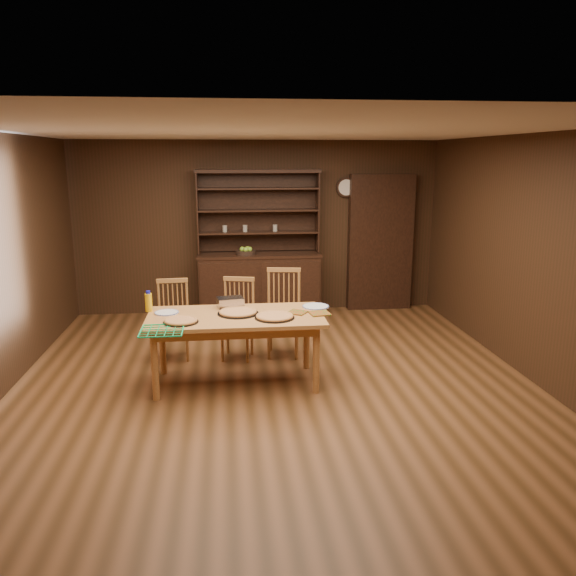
{
  "coord_description": "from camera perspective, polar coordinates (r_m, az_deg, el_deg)",
  "views": [
    {
      "loc": [
        -0.48,
        -5.55,
        2.35
      ],
      "look_at": [
        0.18,
        0.4,
        0.95
      ],
      "focal_mm": 35.0,
      "sensor_mm": 36.0,
      "label": 1
    }
  ],
  "objects": [
    {
      "name": "pizza_right",
      "position": [
        5.73,
        -1.37,
        -2.9
      ],
      "size": [
        0.41,
        0.41,
        0.04
      ],
      "color": "black",
      "rests_on": "dining_table"
    },
    {
      "name": "chair_left",
      "position": [
        6.82,
        -11.54,
        -2.88
      ],
      "size": [
        0.41,
        0.39,
        0.95
      ],
      "rotation": [
        0.0,
        0.0,
        0.07
      ],
      "color": "#AD6A3B",
      "rests_on": "floor"
    },
    {
      "name": "room_shell",
      "position": [
        5.62,
        -1.37,
        5.25
      ],
      "size": [
        6.0,
        6.0,
        6.0
      ],
      "color": "white",
      "rests_on": "floor"
    },
    {
      "name": "cooling_rack",
      "position": [
        5.44,
        -12.69,
        -4.2
      ],
      "size": [
        0.51,
        0.51,
        0.02
      ],
      "primitive_type": null,
      "rotation": [
        0.0,
        0.0,
        -0.37
      ],
      "color": "#0DB25E",
      "rests_on": "dining_table"
    },
    {
      "name": "wall_clock",
      "position": [
        8.71,
        5.92,
        10.14
      ],
      "size": [
        0.3,
        0.05,
        0.3
      ],
      "color": "black",
      "rests_on": "room_shell"
    },
    {
      "name": "pot_holder_a",
      "position": [
        5.88,
        3.23,
        -2.59
      ],
      "size": [
        0.23,
        0.23,
        0.02
      ],
      "primitive_type": "cube",
      "rotation": [
        0.0,
        0.0,
        0.15
      ],
      "color": "red",
      "rests_on": "dining_table"
    },
    {
      "name": "pot_holder_b",
      "position": [
        5.91,
        0.95,
        -2.48
      ],
      "size": [
        0.25,
        0.25,
        0.01
      ],
      "primitive_type": "cube",
      "rotation": [
        0.0,
        0.0,
        -0.55
      ],
      "color": "red",
      "rests_on": "dining_table"
    },
    {
      "name": "chair_center",
      "position": [
        6.72,
        -5.1,
        -2.81
      ],
      "size": [
        0.47,
        0.46,
        0.96
      ],
      "rotation": [
        0.0,
        0.0,
        -0.23
      ],
      "color": "#AD6A3B",
      "rests_on": "floor"
    },
    {
      "name": "doorway",
      "position": [
        8.87,
        9.35,
        4.57
      ],
      "size": [
        1.0,
        0.18,
        2.1
      ],
      "primitive_type": "cube",
      "color": "black",
      "rests_on": "floor"
    },
    {
      "name": "dining_table",
      "position": [
        5.88,
        -5.36,
        -3.56
      ],
      "size": [
        1.82,
        0.91,
        0.75
      ],
      "color": "#BE8242",
      "rests_on": "floor"
    },
    {
      "name": "plate_left",
      "position": [
        6.03,
        -12.22,
        -2.45
      ],
      "size": [
        0.25,
        0.25,
        0.02
      ],
      "color": "white",
      "rests_on": "dining_table"
    },
    {
      "name": "fruit_bowl",
      "position": [
        8.35,
        -4.31,
        3.7
      ],
      "size": [
        0.3,
        0.3,
        0.12
      ],
      "color": "black",
      "rests_on": "china_hutch"
    },
    {
      "name": "china_hutch",
      "position": [
        8.5,
        -2.94,
        1.23
      ],
      "size": [
        1.84,
        0.52,
        2.17
      ],
      "color": "black",
      "rests_on": "floor"
    },
    {
      "name": "pizza_left",
      "position": [
        5.67,
        -10.83,
        -3.29
      ],
      "size": [
        0.35,
        0.35,
        0.04
      ],
      "color": "black",
      "rests_on": "dining_table"
    },
    {
      "name": "chair_right",
      "position": [
        6.79,
        -0.46,
        -2.17
      ],
      "size": [
        0.49,
        0.47,
        1.05
      ],
      "rotation": [
        0.0,
        0.0,
        -0.15
      ],
      "color": "#AD6A3B",
      "rests_on": "floor"
    },
    {
      "name": "juice_bottle",
      "position": [
        6.13,
        -13.98,
        -1.39
      ],
      "size": [
        0.07,
        0.07,
        0.22
      ],
      "color": "#F2B00C",
      "rests_on": "dining_table"
    },
    {
      "name": "plate_right",
      "position": [
        6.15,
        2.83,
        -1.87
      ],
      "size": [
        0.29,
        0.29,
        0.02
      ],
      "color": "white",
      "rests_on": "dining_table"
    },
    {
      "name": "foil_dish",
      "position": [
        6.15,
        -5.89,
        -1.47
      ],
      "size": [
        0.31,
        0.25,
        0.11
      ],
      "primitive_type": "cube",
      "rotation": [
        0.0,
        0.0,
        0.19
      ],
      "color": "silver",
      "rests_on": "dining_table"
    },
    {
      "name": "pizza_center",
      "position": [
        5.9,
        -5.11,
        -2.46
      ],
      "size": [
        0.43,
        0.43,
        0.04
      ],
      "color": "black",
      "rests_on": "dining_table"
    },
    {
      "name": "floor",
      "position": [
        6.05,
        -1.28,
        -9.73
      ],
      "size": [
        6.0,
        6.0,
        0.0
      ],
      "primitive_type": "plane",
      "color": "brown",
      "rests_on": "ground"
    }
  ]
}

